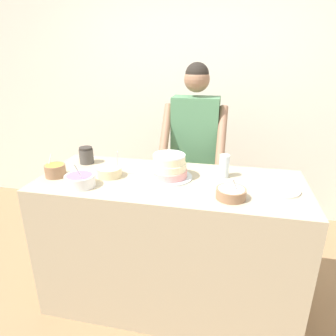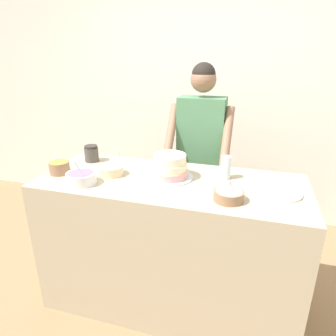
{
  "view_description": "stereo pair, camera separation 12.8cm",
  "coord_description": "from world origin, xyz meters",
  "px_view_note": "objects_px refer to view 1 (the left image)",
  "views": [
    {
      "loc": [
        0.36,
        -1.38,
        1.72
      ],
      "look_at": [
        -0.01,
        0.32,
        1.06
      ],
      "focal_mm": 32.0,
      "sensor_mm": 36.0,
      "label": 1
    },
    {
      "loc": [
        0.48,
        -1.35,
        1.72
      ],
      "look_at": [
        -0.01,
        0.32,
        1.06
      ],
      "focal_mm": 32.0,
      "sensor_mm": 36.0,
      "label": 2
    }
  ],
  "objects_px": {
    "frosting_bowl_purple": "(80,180)",
    "drinking_glass": "(224,166)",
    "person_baker": "(195,145)",
    "frosting_bowl_pink": "(109,171)",
    "cake": "(169,167)",
    "frosting_bowl_orange": "(55,170)",
    "ceramic_plate": "(278,189)",
    "frosting_bowl_white": "(231,193)",
    "stoneware_jar": "(86,155)"
  },
  "relations": [
    {
      "from": "frosting_bowl_white",
      "to": "drinking_glass",
      "type": "xyz_separation_m",
      "value": [
        -0.05,
        0.31,
        0.04
      ]
    },
    {
      "from": "person_baker",
      "to": "ceramic_plate",
      "type": "xyz_separation_m",
      "value": [
        0.59,
        -0.67,
        -0.05
      ]
    },
    {
      "from": "frosting_bowl_pink",
      "to": "stoneware_jar",
      "type": "relative_size",
      "value": 1.44
    },
    {
      "from": "frosting_bowl_pink",
      "to": "drinking_glass",
      "type": "relative_size",
      "value": 1.17
    },
    {
      "from": "person_baker",
      "to": "frosting_bowl_purple",
      "type": "xyz_separation_m",
      "value": [
        -0.59,
        -0.86,
        -0.01
      ]
    },
    {
      "from": "frosting_bowl_pink",
      "to": "frosting_bowl_purple",
      "type": "height_order",
      "value": "frosting_bowl_pink"
    },
    {
      "from": "frosting_bowl_white",
      "to": "frosting_bowl_orange",
      "type": "bearing_deg",
      "value": 175.69
    },
    {
      "from": "frosting_bowl_purple",
      "to": "drinking_glass",
      "type": "xyz_separation_m",
      "value": [
        0.85,
        0.33,
        0.04
      ]
    },
    {
      "from": "frosting_bowl_pink",
      "to": "drinking_glass",
      "type": "distance_m",
      "value": 0.75
    },
    {
      "from": "frosting_bowl_pink",
      "to": "frosting_bowl_white",
      "type": "bearing_deg",
      "value": -11.55
    },
    {
      "from": "cake",
      "to": "drinking_glass",
      "type": "distance_m",
      "value": 0.36
    },
    {
      "from": "frosting_bowl_white",
      "to": "drinking_glass",
      "type": "distance_m",
      "value": 0.32
    },
    {
      "from": "frosting_bowl_orange",
      "to": "drinking_glass",
      "type": "xyz_separation_m",
      "value": [
        1.08,
        0.22,
        0.03
      ]
    },
    {
      "from": "ceramic_plate",
      "to": "stoneware_jar",
      "type": "bearing_deg",
      "value": 171.66
    },
    {
      "from": "drinking_glass",
      "to": "ceramic_plate",
      "type": "distance_m",
      "value": 0.36
    },
    {
      "from": "stoneware_jar",
      "to": "frosting_bowl_purple",
      "type": "bearing_deg",
      "value": -68.98
    },
    {
      "from": "stoneware_jar",
      "to": "frosting_bowl_orange",
      "type": "bearing_deg",
      "value": -106.48
    },
    {
      "from": "drinking_glass",
      "to": "frosting_bowl_purple",
      "type": "bearing_deg",
      "value": -158.62
    },
    {
      "from": "frosting_bowl_orange",
      "to": "drinking_glass",
      "type": "relative_size",
      "value": 0.93
    },
    {
      "from": "drinking_glass",
      "to": "ceramic_plate",
      "type": "height_order",
      "value": "drinking_glass"
    },
    {
      "from": "cake",
      "to": "stoneware_jar",
      "type": "bearing_deg",
      "value": 167.45
    },
    {
      "from": "ceramic_plate",
      "to": "cake",
      "type": "bearing_deg",
      "value": 175.83
    },
    {
      "from": "frosting_bowl_purple",
      "to": "frosting_bowl_white",
      "type": "distance_m",
      "value": 0.9
    },
    {
      "from": "frosting_bowl_pink",
      "to": "frosting_bowl_orange",
      "type": "bearing_deg",
      "value": -167.65
    },
    {
      "from": "frosting_bowl_purple",
      "to": "drinking_glass",
      "type": "height_order",
      "value": "frosting_bowl_purple"
    },
    {
      "from": "person_baker",
      "to": "frosting_bowl_white",
      "type": "bearing_deg",
      "value": -69.55
    },
    {
      "from": "ceramic_plate",
      "to": "frosting_bowl_orange",
      "type": "bearing_deg",
      "value": -176.51
    },
    {
      "from": "frosting_bowl_purple",
      "to": "frosting_bowl_pink",
      "type": "bearing_deg",
      "value": 58.41
    },
    {
      "from": "person_baker",
      "to": "frosting_bowl_pink",
      "type": "bearing_deg",
      "value": -125.03
    },
    {
      "from": "frosting_bowl_orange",
      "to": "person_baker",
      "type": "bearing_deg",
      "value": 42.56
    },
    {
      "from": "frosting_bowl_white",
      "to": "cake",
      "type": "bearing_deg",
      "value": 151.06
    },
    {
      "from": "ceramic_plate",
      "to": "stoneware_jar",
      "type": "xyz_separation_m",
      "value": [
        -1.33,
        0.19,
        0.05
      ]
    },
    {
      "from": "person_baker",
      "to": "frosting_bowl_pink",
      "type": "distance_m",
      "value": 0.83
    },
    {
      "from": "cake",
      "to": "ceramic_plate",
      "type": "relative_size",
      "value": 1.19
    },
    {
      "from": "person_baker",
      "to": "frosting_bowl_purple",
      "type": "relative_size",
      "value": 9.11
    },
    {
      "from": "person_baker",
      "to": "frosting_bowl_white",
      "type": "relative_size",
      "value": 9.92
    },
    {
      "from": "frosting_bowl_pink",
      "to": "frosting_bowl_white",
      "type": "height_order",
      "value": "frosting_bowl_pink"
    },
    {
      "from": "cake",
      "to": "frosting_bowl_white",
      "type": "height_order",
      "value": "cake"
    },
    {
      "from": "frosting_bowl_purple",
      "to": "drinking_glass",
      "type": "relative_size",
      "value": 1.21
    },
    {
      "from": "cake",
      "to": "frosting_bowl_pink",
      "type": "xyz_separation_m",
      "value": [
        -0.39,
        -0.06,
        -0.04
      ]
    },
    {
      "from": "cake",
      "to": "frosting_bowl_purple",
      "type": "distance_m",
      "value": 0.56
    },
    {
      "from": "frosting_bowl_purple",
      "to": "frosting_bowl_orange",
      "type": "height_order",
      "value": "frosting_bowl_purple"
    },
    {
      "from": "person_baker",
      "to": "cake",
      "type": "xyz_separation_m",
      "value": [
        -0.09,
        -0.62,
        0.02
      ]
    },
    {
      "from": "ceramic_plate",
      "to": "frosting_bowl_purple",
      "type": "bearing_deg",
      "value": -170.6
    },
    {
      "from": "cake",
      "to": "drinking_glass",
      "type": "xyz_separation_m",
      "value": [
        0.35,
        0.09,
        0.0
      ]
    },
    {
      "from": "person_baker",
      "to": "drinking_glass",
      "type": "distance_m",
      "value": 0.59
    },
    {
      "from": "frosting_bowl_pink",
      "to": "ceramic_plate",
      "type": "xyz_separation_m",
      "value": [
        1.06,
        0.01,
        -0.03
      ]
    },
    {
      "from": "frosting_bowl_white",
      "to": "stoneware_jar",
      "type": "relative_size",
      "value": 1.37
    },
    {
      "from": "stoneware_jar",
      "to": "person_baker",
      "type": "bearing_deg",
      "value": 32.7
    },
    {
      "from": "person_baker",
      "to": "frosting_bowl_pink",
      "type": "xyz_separation_m",
      "value": [
        -0.48,
        -0.68,
        -0.02
      ]
    }
  ]
}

